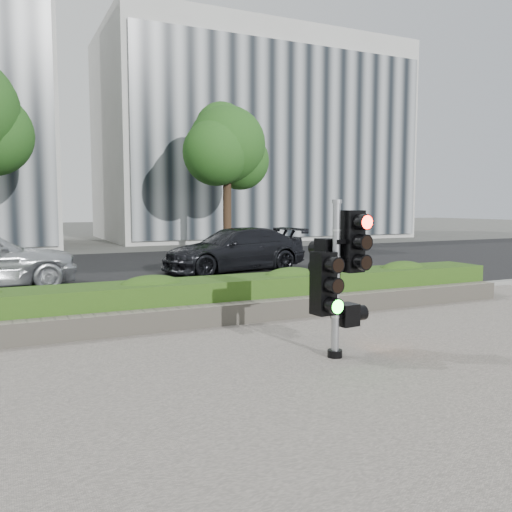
# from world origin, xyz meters

# --- Properties ---
(ground) EXTENTS (120.00, 120.00, 0.00)m
(ground) POSITION_xyz_m (0.00, 0.00, 0.00)
(ground) COLOR #51514C
(ground) RESTS_ON ground
(sidewalk) EXTENTS (16.00, 11.00, 0.03)m
(sidewalk) POSITION_xyz_m (0.00, -2.50, 0.01)
(sidewalk) COLOR #9E9389
(sidewalk) RESTS_ON ground
(road) EXTENTS (60.00, 13.00, 0.02)m
(road) POSITION_xyz_m (0.00, 10.00, 0.01)
(road) COLOR black
(road) RESTS_ON ground
(curb) EXTENTS (60.00, 0.25, 0.12)m
(curb) POSITION_xyz_m (0.00, 3.15, 0.06)
(curb) COLOR gray
(curb) RESTS_ON ground
(stone_wall) EXTENTS (12.00, 0.32, 0.34)m
(stone_wall) POSITION_xyz_m (0.00, 1.90, 0.20)
(stone_wall) COLOR gray
(stone_wall) RESTS_ON sidewalk
(hedge) EXTENTS (12.00, 1.00, 0.68)m
(hedge) POSITION_xyz_m (0.00, 2.55, 0.37)
(hedge) COLOR #568228
(hedge) RESTS_ON sidewalk
(building_right) EXTENTS (18.00, 10.00, 12.00)m
(building_right) POSITION_xyz_m (11.00, 25.00, 6.00)
(building_right) COLOR #B7B7B2
(building_right) RESTS_ON ground
(tree_right) EXTENTS (4.10, 3.58, 6.53)m
(tree_right) POSITION_xyz_m (5.48, 15.55, 4.48)
(tree_right) COLOR black
(tree_right) RESTS_ON ground
(traffic_signal) EXTENTS (0.73, 0.55, 2.06)m
(traffic_signal) POSITION_xyz_m (0.46, -0.53, 1.17)
(traffic_signal) COLOR black
(traffic_signal) RESTS_ON sidewalk
(car_dark) EXTENTS (4.73, 2.43, 1.31)m
(car_dark) POSITION_xyz_m (2.93, 8.67, 0.68)
(car_dark) COLOR black
(car_dark) RESTS_ON road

